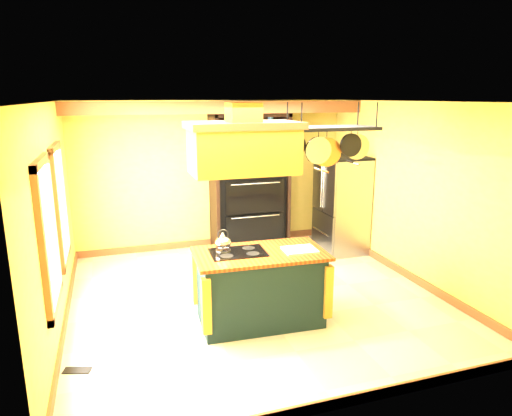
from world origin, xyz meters
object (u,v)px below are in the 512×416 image
kitchen_island (260,286)px  hutch (249,197)px  range_hood (244,145)px  pot_rack (331,137)px  refrigerator (341,207)px

kitchen_island → hutch: hutch is taller
range_hood → pot_rack: 1.11m
range_hood → refrigerator: range_hood is taller
range_hood → hutch: (0.96, 2.91, -1.28)m
refrigerator → range_hood: bearing=-139.0°
pot_rack → range_hood: bearing=-179.4°
kitchen_island → refrigerator: (2.27, 2.14, 0.36)m
range_hood → pot_rack: size_ratio=1.10×
kitchen_island → pot_rack: 2.03m
kitchen_island → hutch: bearing=78.0°
kitchen_island → pot_rack: pot_rack is taller
kitchen_island → hutch: (0.77, 2.91, 0.47)m
range_hood → pot_rack: bearing=0.6°
pot_rack → hutch: bearing=92.8°
hutch → refrigerator: bearing=-27.2°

